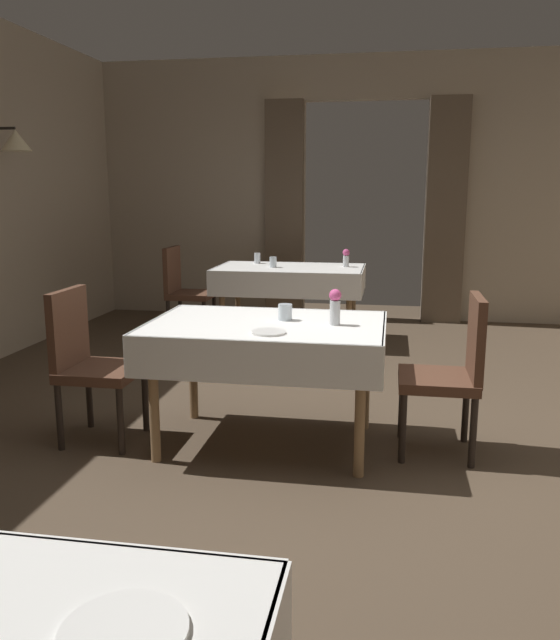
% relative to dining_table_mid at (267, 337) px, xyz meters
% --- Properties ---
extents(ground, '(10.08, 10.08, 0.00)m').
position_rel_dining_table_mid_xyz_m(ground, '(0.37, -0.13, -0.66)').
color(ground, '#4C3D2D').
extents(wall_back, '(6.40, 0.27, 3.00)m').
position_rel_dining_table_mid_xyz_m(wall_back, '(0.37, 4.05, 0.85)').
color(wall_back, gray).
rests_on(wall_back, ground).
extents(dining_table_mid, '(1.38, 0.95, 0.75)m').
position_rel_dining_table_mid_xyz_m(dining_table_mid, '(0.00, 0.00, 0.00)').
color(dining_table_mid, olive).
rests_on(dining_table_mid, ground).
extents(dining_table_far, '(1.48, 0.89, 0.75)m').
position_rel_dining_table_mid_xyz_m(dining_table_far, '(-0.29, 2.72, -0.00)').
color(dining_table_far, olive).
rests_on(dining_table_far, ground).
extents(chair_mid_left, '(0.44, 0.44, 0.93)m').
position_rel_dining_table_mid_xyz_m(chair_mid_left, '(-1.07, -0.11, -0.15)').
color(chair_mid_left, black).
rests_on(chair_mid_left, ground).
extents(chair_mid_right, '(0.44, 0.44, 0.93)m').
position_rel_dining_table_mid_xyz_m(chair_mid_right, '(1.07, 0.05, -0.15)').
color(chair_mid_right, black).
rests_on(chair_mid_right, ground).
extents(chair_far_left, '(0.44, 0.44, 0.93)m').
position_rel_dining_table_mid_xyz_m(chair_far_left, '(-1.42, 2.73, -0.15)').
color(chair_far_left, black).
rests_on(chair_far_left, ground).
extents(plate_near_b, '(0.23, 0.23, 0.01)m').
position_rel_dining_table_mid_xyz_m(plate_near_b, '(0.27, -2.67, 0.09)').
color(plate_near_b, white).
rests_on(plate_near_b, dining_table_near).
extents(flower_vase_mid, '(0.07, 0.07, 0.21)m').
position_rel_dining_table_mid_xyz_m(flower_vase_mid, '(0.40, -0.00, 0.20)').
color(flower_vase_mid, silver).
rests_on(flower_vase_mid, dining_table_mid).
extents(plate_mid_b, '(0.19, 0.19, 0.01)m').
position_rel_dining_table_mid_xyz_m(plate_mid_b, '(0.07, -0.28, 0.09)').
color(plate_mid_b, white).
rests_on(plate_mid_b, dining_table_mid).
extents(glass_mid_c, '(0.08, 0.08, 0.10)m').
position_rel_dining_table_mid_xyz_m(glass_mid_c, '(0.10, 0.08, 0.14)').
color(glass_mid_c, silver).
rests_on(glass_mid_c, dining_table_mid).
extents(flower_vase_far, '(0.07, 0.07, 0.18)m').
position_rel_dining_table_mid_xyz_m(flower_vase_far, '(0.26, 2.83, 0.18)').
color(flower_vase_far, silver).
rests_on(flower_vase_far, dining_table_far).
extents(glass_far_b, '(0.06, 0.06, 0.11)m').
position_rel_dining_table_mid_xyz_m(glass_far_b, '(-0.68, 2.98, 0.14)').
color(glass_far_b, silver).
rests_on(glass_far_b, dining_table_far).
extents(glass_far_c, '(0.07, 0.07, 0.11)m').
position_rel_dining_table_mid_xyz_m(glass_far_c, '(-0.45, 2.66, 0.14)').
color(glass_far_c, silver).
rests_on(glass_far_c, dining_table_far).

